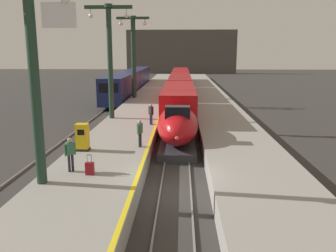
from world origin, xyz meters
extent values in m
plane|color=#33302D|center=(0.00, 0.00, 0.00)|extent=(260.00, 260.00, 0.00)
cube|color=gray|center=(-4.05, 24.75, 0.53)|extent=(4.80, 110.00, 1.05)
cube|color=gray|center=(4.05, 24.75, 0.53)|extent=(4.80, 110.00, 1.05)
cube|color=yellow|center=(-1.77, 24.75, 1.05)|extent=(0.20, 107.80, 0.01)
cube|color=slate|center=(-0.75, 27.50, 0.06)|extent=(0.08, 110.00, 0.12)
cube|color=slate|center=(0.75, 27.50, 0.06)|extent=(0.08, 110.00, 0.12)
cube|color=slate|center=(-8.85, 27.50, 0.06)|extent=(0.08, 110.00, 0.12)
cube|color=slate|center=(-7.35, 27.50, 0.06)|extent=(0.08, 110.00, 0.12)
ellipsoid|color=#B20F14|center=(0.00, 7.85, 1.83)|extent=(2.78, 6.67, 2.56)
cube|color=#28282D|center=(0.00, 7.51, 0.28)|extent=(2.46, 5.67, 0.55)
cube|color=black|center=(0.00, 6.35, 2.90)|extent=(1.59, 1.00, 0.90)
sphere|color=#F24C4C|center=(0.00, 4.59, 1.68)|extent=(0.28, 0.28, 0.28)
cube|color=#B20F14|center=(0.00, 16.85, 2.08)|extent=(2.90, 14.00, 3.05)
cube|color=black|center=(-1.42, 16.85, 2.62)|extent=(0.04, 11.90, 0.80)
cube|color=black|center=(1.42, 16.85, 2.62)|extent=(0.04, 11.90, 0.80)
cube|color=silver|center=(0.00, 16.85, 0.80)|extent=(2.92, 13.30, 0.24)
cube|color=black|center=(0.00, 12.37, 0.28)|extent=(2.03, 2.20, 0.56)
cube|color=black|center=(0.00, 21.33, 0.28)|extent=(2.03, 2.20, 0.56)
cube|color=#B20F14|center=(0.00, 33.45, 2.08)|extent=(2.90, 18.00, 3.05)
cube|color=black|center=(-1.42, 33.45, 2.62)|extent=(0.04, 15.84, 0.80)
cube|color=black|center=(1.42, 33.45, 2.62)|extent=(0.04, 15.84, 0.80)
cube|color=black|center=(0.00, 27.33, 0.28)|extent=(2.03, 2.20, 0.56)
cube|color=black|center=(0.00, 39.57, 0.28)|extent=(2.03, 2.20, 0.56)
cube|color=#B20F14|center=(0.00, 52.05, 2.08)|extent=(2.90, 18.00, 3.05)
cube|color=black|center=(-1.42, 52.05, 2.62)|extent=(0.04, 15.84, 0.80)
cube|color=black|center=(1.42, 52.05, 2.62)|extent=(0.04, 15.84, 0.80)
cube|color=black|center=(0.00, 45.93, 0.28)|extent=(2.03, 2.20, 0.56)
cube|color=black|center=(0.00, 58.17, 0.28)|extent=(2.03, 2.20, 0.56)
cube|color=#141E4C|center=(-8.10, 32.76, 2.15)|extent=(2.85, 18.00, 3.30)
cube|color=black|center=(-8.10, 23.80, 2.75)|extent=(2.28, 0.08, 1.10)
cube|color=black|center=(-9.49, 32.76, 2.65)|extent=(0.04, 15.30, 0.90)
cube|color=black|center=(-6.71, 32.76, 2.65)|extent=(0.04, 15.30, 0.90)
cube|color=black|center=(-8.10, 27.00, 0.26)|extent=(2.00, 2.00, 0.52)
cube|color=black|center=(-8.10, 38.52, 0.26)|extent=(2.00, 2.00, 0.52)
cube|color=#141E4C|center=(-8.10, 51.36, 2.15)|extent=(2.85, 18.00, 3.30)
cylinder|color=#1E3828|center=(-5.90, -1.42, 5.40)|extent=(0.44, 0.44, 8.69)
cube|color=silver|center=(-4.70, -1.42, 8.19)|extent=(1.40, 0.08, 1.00)
cylinder|color=#1E3828|center=(-5.90, 14.38, 5.86)|extent=(0.44, 0.44, 9.62)
cylinder|color=#1E3828|center=(-5.90, 14.38, 10.52)|extent=(0.68, 0.68, 0.30)
cube|color=#1E3828|center=(-5.90, 14.38, 10.42)|extent=(4.00, 0.24, 0.28)
cylinder|color=#1E3828|center=(-7.40, 14.38, 10.07)|extent=(0.03, 0.03, 0.60)
sphere|color=#EFEACC|center=(-7.40, 14.38, 9.72)|extent=(0.36, 0.36, 0.36)
cylinder|color=#1E3828|center=(-4.40, 14.38, 10.07)|extent=(0.03, 0.03, 0.60)
sphere|color=#EFEACC|center=(-4.40, 14.38, 9.72)|extent=(0.36, 0.36, 0.36)
cylinder|color=#1E3828|center=(-5.90, 29.76, 6.15)|extent=(0.44, 0.44, 10.20)
cylinder|color=#1E3828|center=(-5.90, 29.76, 11.10)|extent=(0.68, 0.68, 0.30)
cube|color=#1E3828|center=(-5.90, 29.76, 11.00)|extent=(4.00, 0.24, 0.28)
cylinder|color=#1E3828|center=(-7.40, 29.76, 10.65)|extent=(0.03, 0.03, 0.60)
sphere|color=#EFEACC|center=(-7.40, 29.76, 10.30)|extent=(0.36, 0.36, 0.36)
cylinder|color=#1E3828|center=(-4.40, 29.76, 10.65)|extent=(0.03, 0.03, 0.60)
sphere|color=#EFEACC|center=(-4.40, 29.76, 10.30)|extent=(0.36, 0.36, 0.36)
cylinder|color=#1E3828|center=(-5.90, 28.81, 6.09)|extent=(0.44, 0.44, 10.09)
cylinder|color=#1E3828|center=(-5.90, 28.81, 10.99)|extent=(0.68, 0.68, 0.30)
cube|color=#1E3828|center=(-5.90, 28.81, 10.89)|extent=(4.00, 0.24, 0.28)
cylinder|color=#1E3828|center=(-7.40, 28.81, 10.54)|extent=(0.03, 0.03, 0.60)
sphere|color=#EFEACC|center=(-7.40, 28.81, 10.19)|extent=(0.36, 0.36, 0.36)
cylinder|color=#1E3828|center=(-4.40, 28.81, 10.54)|extent=(0.03, 0.03, 0.60)
sphere|color=#EFEACC|center=(-4.40, 28.81, 10.19)|extent=(0.36, 0.36, 0.36)
cylinder|color=#23232D|center=(-5.01, 0.17, 1.48)|extent=(0.13, 0.13, 0.85)
cylinder|color=#23232D|center=(-5.14, 0.07, 1.48)|extent=(0.13, 0.13, 0.85)
cube|color=#336647|center=(-5.08, 0.12, 2.21)|extent=(0.43, 0.41, 0.62)
cylinder|color=#336647|center=(-4.89, 0.27, 2.16)|extent=(0.09, 0.09, 0.58)
cylinder|color=#336647|center=(-5.26, -0.03, 2.16)|extent=(0.09, 0.09, 0.58)
sphere|color=tan|center=(-5.08, 0.12, 2.63)|extent=(0.22, 0.22, 0.22)
cylinder|color=#23232D|center=(-2.24, 11.64, 1.48)|extent=(0.13, 0.13, 0.85)
cylinder|color=#23232D|center=(-2.12, 11.52, 1.48)|extent=(0.13, 0.13, 0.85)
cube|color=black|center=(-2.18, 11.58, 2.21)|extent=(0.42, 0.43, 0.62)
cylinder|color=black|center=(-2.34, 11.76, 2.16)|extent=(0.09, 0.09, 0.58)
cylinder|color=black|center=(-2.02, 11.40, 2.16)|extent=(0.09, 0.09, 0.58)
sphere|color=tan|center=(-2.18, 11.58, 2.63)|extent=(0.22, 0.22, 0.22)
cylinder|color=#23232D|center=(-2.29, 4.72, 1.48)|extent=(0.13, 0.13, 0.85)
cylinder|color=#23232D|center=(-2.24, 4.88, 1.48)|extent=(0.13, 0.13, 0.85)
cube|color=#336647|center=(-2.27, 4.80, 2.21)|extent=(0.32, 0.43, 0.62)
cylinder|color=#336647|center=(-2.34, 4.57, 2.16)|extent=(0.09, 0.09, 0.58)
cylinder|color=#336647|center=(-2.19, 5.03, 2.16)|extent=(0.09, 0.09, 0.58)
sphere|color=tan|center=(-2.27, 4.80, 2.63)|extent=(0.22, 0.22, 0.22)
cube|color=maroon|center=(-4.05, -0.29, 1.35)|extent=(0.40, 0.22, 0.60)
cylinder|color=#262628|center=(-4.15, -0.29, 1.83)|extent=(0.02, 0.02, 0.36)
cylinder|color=#262628|center=(-3.95, -0.29, 1.83)|extent=(0.02, 0.02, 0.36)
cube|color=#262628|center=(-4.05, -0.29, 2.02)|extent=(0.22, 0.03, 0.02)
cube|color=yellow|center=(-5.55, 3.89, 1.85)|extent=(0.70, 0.56, 1.60)
cube|color=black|center=(-5.55, 3.60, 2.20)|extent=(0.40, 0.02, 0.32)
cube|color=black|center=(-5.55, 3.89, 1.11)|extent=(0.76, 0.62, 0.12)
cube|color=#4C4742|center=(0.00, 102.00, 7.00)|extent=(36.00, 2.00, 14.00)
camera|label=1|loc=(0.27, -15.91, 6.71)|focal=37.51mm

